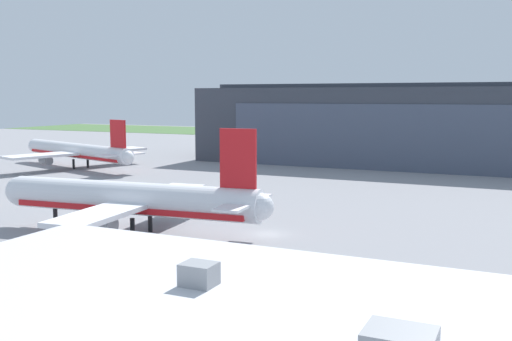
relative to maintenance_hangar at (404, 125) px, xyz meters
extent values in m
plane|color=gray|center=(0.04, -86.10, -9.65)|extent=(440.00, 440.00, 0.00)
cube|color=#476C3A|center=(0.04, 100.41, -9.61)|extent=(440.00, 56.00, 0.08)
cube|color=#383D47|center=(0.00, 0.09, -0.14)|extent=(101.25, 36.37, 19.03)
cube|color=#424C60|center=(0.00, -18.24, -2.04)|extent=(76.95, 0.30, 15.22)
cube|color=#383D47|center=(0.00, 0.09, 9.97)|extent=(101.25, 8.73, 1.20)
cylinder|color=silver|center=(-14.92, -93.50, -5.08)|extent=(33.75, 7.10, 4.00)
sphere|color=silver|center=(-31.61, -95.06, -5.08)|extent=(3.84, 3.84, 3.84)
sphere|color=silver|center=(1.77, -91.94, -5.08)|extent=(3.12, 3.12, 3.12)
cube|color=red|center=(-14.92, -93.50, -6.18)|extent=(31.08, 6.89, 0.70)
cube|color=red|center=(-0.90, -92.19, 0.33)|extent=(4.38, 0.80, 6.81)
cube|color=silver|center=(-0.52, -89.14, -4.68)|extent=(3.52, 5.86, 0.28)
cube|color=silver|center=(0.04, -95.12, -4.68)|extent=(3.52, 5.86, 0.28)
cube|color=silver|center=(-14.98, -85.64, -5.58)|extent=(6.59, 13.90, 0.56)
cube|color=silver|center=(-13.53, -101.24, -5.58)|extent=(6.59, 13.90, 0.56)
cylinder|color=gray|center=(-15.68, -86.78, -6.98)|extent=(3.99, 2.55, 2.20)
cylinder|color=gray|center=(-14.42, -100.24, -6.98)|extent=(3.99, 2.55, 2.20)
cylinder|color=black|center=(-26.27, -94.56, -8.37)|extent=(0.56, 0.56, 2.58)
cylinder|color=black|center=(-13.78, -91.28, -8.37)|extent=(0.56, 0.56, 2.58)
cylinder|color=black|center=(-13.39, -95.47, -8.37)|extent=(0.56, 0.56, 2.58)
cylinder|color=silver|center=(-68.37, -43.18, -5.53)|extent=(40.70, 16.55, 3.54)
sphere|color=silver|center=(-88.16, -36.58, -5.53)|extent=(3.40, 3.40, 3.40)
sphere|color=silver|center=(-48.58, -49.78, -5.53)|extent=(2.76, 2.76, 2.76)
cube|color=red|center=(-68.37, -43.18, -6.50)|extent=(37.55, 15.53, 0.62)
cube|color=red|center=(-51.75, -48.72, -0.75)|extent=(5.27, 2.09, 6.02)
cube|color=silver|center=(-50.11, -46.44, -5.18)|extent=(5.13, 5.89, 0.28)
cube|color=silver|center=(-51.80, -51.52, -5.18)|extent=(5.13, 5.89, 0.28)
cube|color=silver|center=(-64.68, -34.74, -5.97)|extent=(11.52, 17.68, 0.56)
cube|color=silver|center=(-70.48, -52.15, -5.97)|extent=(11.52, 17.68, 0.56)
cylinder|color=gray|center=(-65.85, -35.73, -7.25)|extent=(3.81, 2.91, 1.95)
cylinder|color=gray|center=(-70.83, -50.65, -7.25)|extent=(3.81, 2.91, 1.95)
cylinder|color=black|center=(-81.83, -38.69, -8.48)|extent=(0.56, 0.56, 2.35)
cylinder|color=black|center=(-66.20, -41.94, -8.48)|extent=(0.56, 0.56, 2.35)
cylinder|color=black|center=(-67.38, -45.47, -8.48)|extent=(0.56, 0.56, 2.35)
cube|color=silver|center=(19.27, -128.22, -2.17)|extent=(41.60, 18.59, 0.50)
cube|color=gray|center=(14.48, -127.26, -1.36)|extent=(1.69, 1.41, 1.13)
camera|label=1|loc=(28.93, -151.74, 7.41)|focal=41.39mm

